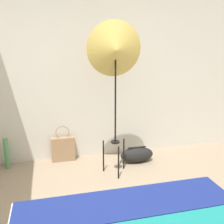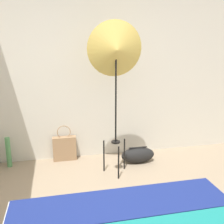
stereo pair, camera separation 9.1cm
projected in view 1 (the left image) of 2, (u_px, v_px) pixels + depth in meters
wall_back at (79, 76)px, 3.95m from camera, size 8.00×0.05×2.60m
photo_umbrella at (116, 51)px, 3.28m from camera, size 0.72×0.30×2.06m
tote_bag at (63, 148)px, 4.04m from camera, size 0.36×0.11×0.56m
duffel_bag at (137, 155)px, 4.01m from camera, size 0.52×0.24×0.24m
paper_roll at (7, 153)px, 3.78m from camera, size 0.07×0.07×0.45m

